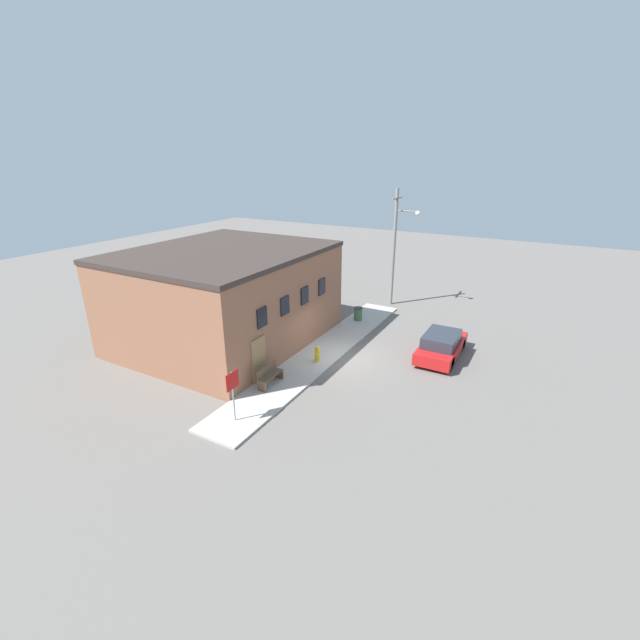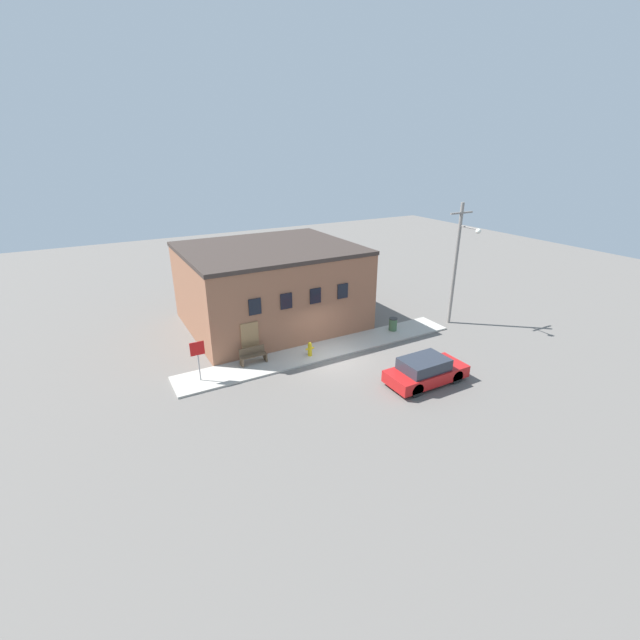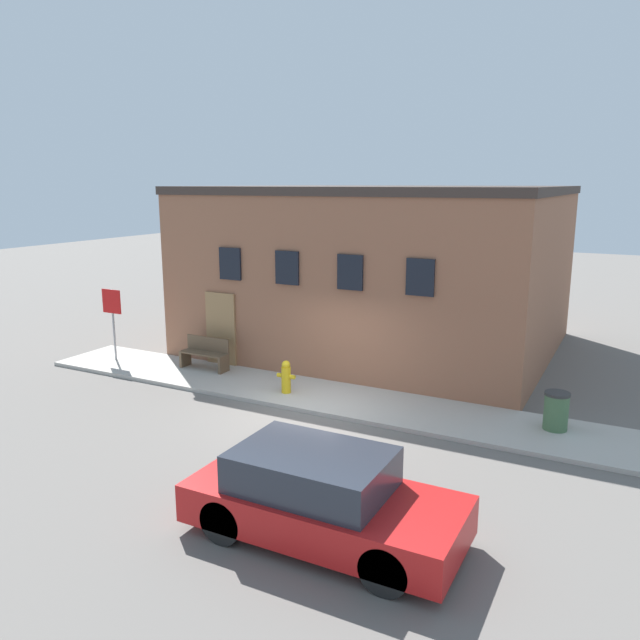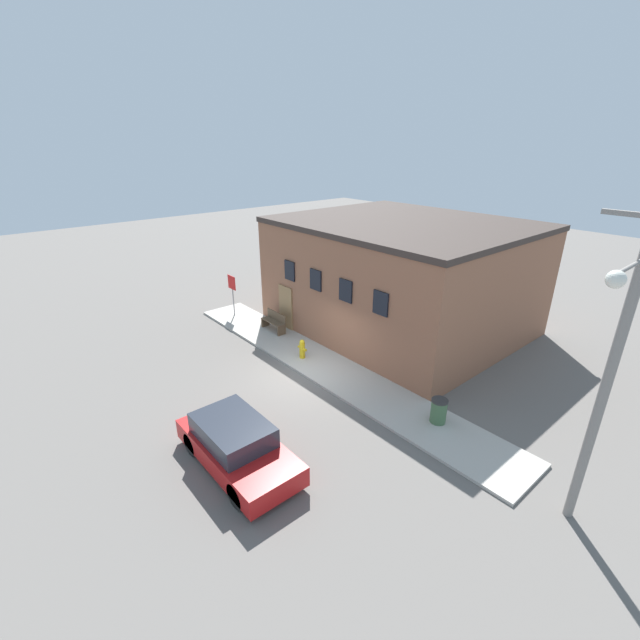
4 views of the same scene
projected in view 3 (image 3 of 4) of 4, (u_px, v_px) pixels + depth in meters
ground_plane at (308, 414)px, 14.51m from camera, size 80.00×80.00×0.00m
sidewalk at (330, 398)px, 15.46m from camera, size 17.05×2.22×0.10m
brick_building at (383, 267)px, 20.17m from camera, size 10.65×9.12×5.17m
fire_hydrant at (286, 377)px, 15.60m from camera, size 0.50×0.24×0.83m
stop_sign at (112, 311)px, 18.33m from camera, size 0.71×0.06×2.12m
bench at (205, 354)px, 17.62m from camera, size 1.43×0.44×0.90m
trash_bin at (556, 411)px, 13.27m from camera, size 0.53×0.53×0.82m
parked_car at (321, 497)px, 9.32m from camera, size 4.17×1.81×1.37m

